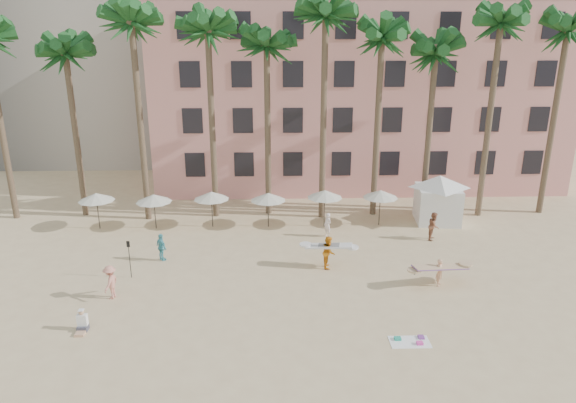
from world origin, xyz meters
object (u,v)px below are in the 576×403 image
at_px(pink_hotel, 355,93).
at_px(carrier_white, 329,251).
at_px(carrier_yellow, 440,270).
at_px(cabana, 438,195).

xyz_separation_m(pink_hotel, carrier_white, (-4.41, -20.36, -6.98)).
xyz_separation_m(pink_hotel, carrier_yellow, (1.43, -22.85, -7.09)).
bearing_deg(pink_hotel, cabana, -71.08).
distance_m(pink_hotel, cabana, 14.76).
bearing_deg(cabana, carrier_white, -139.24).
relative_size(carrier_yellow, carrier_white, 1.14).
bearing_deg(carrier_white, carrier_yellow, -23.09).
bearing_deg(pink_hotel, carrier_white, -102.23).
bearing_deg(pink_hotel, carrier_yellow, -86.43).
height_order(pink_hotel, carrier_white, pink_hotel).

